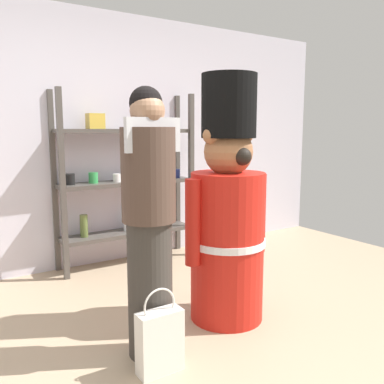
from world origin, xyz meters
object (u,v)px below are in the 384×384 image
Objects in this scene: person_shopper at (149,220)px; shopping_bag at (160,341)px; teddy_bear_guard at (228,216)px; merchandise_shelf at (125,180)px.

person_shopper is 3.22× the size of shopping_bag.
shopping_bag is at bearing -154.62° from teddy_bear_guard.
teddy_bear_guard is 0.74m from person_shopper.
teddy_bear_guard is 1.03m from shopping_bag.
teddy_bear_guard is at bearing -86.93° from merchandise_shelf.
merchandise_shelf is 1.00× the size of teddy_bear_guard.
merchandise_shelf reaches higher than shopping_bag.
teddy_bear_guard reaches higher than shopping_bag.
merchandise_shelf is 1.08× the size of person_shopper.
shopping_bag is (-0.77, -0.36, -0.59)m from teddy_bear_guard.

